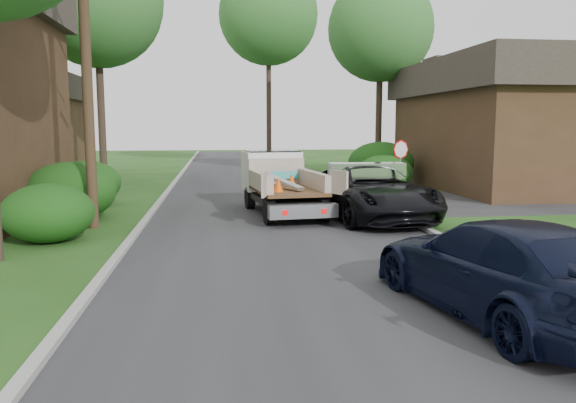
# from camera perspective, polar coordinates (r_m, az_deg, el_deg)

# --- Properties ---
(ground) EXTENTS (120.00, 120.00, 0.00)m
(ground) POSITION_cam_1_polar(r_m,az_deg,el_deg) (12.49, 1.40, -6.19)
(ground) COLOR #1E4513
(ground) RESTS_ON ground
(road) EXTENTS (8.00, 90.00, 0.02)m
(road) POSITION_cam_1_polar(r_m,az_deg,el_deg) (22.27, -2.40, -0.06)
(road) COLOR #28282B
(road) RESTS_ON ground
(side_street) EXTENTS (16.00, 7.00, 0.02)m
(side_street) POSITION_cam_1_polar(r_m,az_deg,el_deg) (25.30, 26.01, 0.10)
(side_street) COLOR #28282B
(side_street) RESTS_ON ground
(curb_left) EXTENTS (0.20, 90.00, 0.12)m
(curb_left) POSITION_cam_1_polar(r_m,az_deg,el_deg) (22.31, -12.96, -0.09)
(curb_left) COLOR #9E9E99
(curb_left) RESTS_ON ground
(curb_right) EXTENTS (0.20, 90.00, 0.12)m
(curb_right) POSITION_cam_1_polar(r_m,az_deg,el_deg) (22.96, 7.85, 0.25)
(curb_right) COLOR #9E9E99
(curb_right) RESTS_ON ground
(stop_sign) EXTENTS (0.71, 0.32, 2.48)m
(stop_sign) POSITION_cam_1_polar(r_m,az_deg,el_deg) (22.17, 11.35, 4.37)
(stop_sign) COLOR slate
(stop_sign) RESTS_ON ground
(utility_pole) EXTENTS (2.42, 1.25, 10.00)m
(utility_pole) POSITION_cam_1_polar(r_m,az_deg,el_deg) (17.51, -19.82, 14.38)
(utility_pole) COLOR #382619
(utility_pole) RESTS_ON ground
(house_left_far) EXTENTS (7.56, 7.56, 6.00)m
(house_left_far) POSITION_cam_1_polar(r_m,az_deg,el_deg) (35.95, -26.30, 6.96)
(house_left_far) COLOR #3B2818
(house_left_far) RESTS_ON ground
(house_right) EXTENTS (9.72, 12.96, 6.20)m
(house_right) POSITION_cam_1_polar(r_m,az_deg,el_deg) (29.92, 22.75, 7.39)
(house_right) COLOR #3B2818
(house_right) RESTS_ON ground
(hedge_left_a) EXTENTS (2.34, 2.34, 1.53)m
(hedge_left_a) POSITION_cam_1_polar(r_m,az_deg,el_deg) (15.79, -23.21, -1.07)
(hedge_left_a) COLOR #15400E
(hedge_left_a) RESTS_ON ground
(hedge_left_b) EXTENTS (2.86, 2.86, 1.87)m
(hedge_left_b) POSITION_cam_1_polar(r_m,az_deg,el_deg) (19.19, -21.23, 0.99)
(hedge_left_b) COLOR #15400E
(hedge_left_b) RESTS_ON ground
(hedge_left_c) EXTENTS (2.60, 2.60, 1.70)m
(hedge_left_c) POSITION_cam_1_polar(r_m,az_deg,el_deg) (22.66, -19.83, 1.78)
(hedge_left_c) COLOR #15400E
(hedge_left_c) RESTS_ON ground
(hedge_right_a) EXTENTS (2.60, 2.60, 1.70)m
(hedge_right_a) POSITION_cam_1_polar(r_m,az_deg,el_deg) (26.21, 9.79, 2.86)
(hedge_right_a) COLOR #15400E
(hedge_right_a) RESTS_ON ground
(hedge_right_b) EXTENTS (3.38, 3.38, 2.21)m
(hedge_right_b) POSITION_cam_1_polar(r_m,az_deg,el_deg) (29.26, 9.41, 3.86)
(hedge_right_b) COLOR #15400E
(hedge_right_b) RESTS_ON ground
(tree_left_far) EXTENTS (6.40, 6.40, 12.20)m
(tree_left_far) POSITION_cam_1_polar(r_m,az_deg,el_deg) (30.15, -18.88, 18.72)
(tree_left_far) COLOR #2D2119
(tree_left_far) RESTS_ON ground
(tree_right_far) EXTENTS (6.00, 6.00, 11.50)m
(tree_right_far) POSITION_cam_1_polar(r_m,az_deg,el_deg) (33.77, 9.39, 16.91)
(tree_right_far) COLOR #2D2119
(tree_right_far) RESTS_ON ground
(tree_center_far) EXTENTS (7.20, 7.20, 14.60)m
(tree_center_far) POSITION_cam_1_polar(r_m,az_deg,el_deg) (42.92, -2.00, 18.38)
(tree_center_far) COLOR #2D2119
(tree_center_far) RESTS_ON ground
(flatbed_truck) EXTENTS (2.94, 5.79, 2.11)m
(flatbed_truck) POSITION_cam_1_polar(r_m,az_deg,el_deg) (19.81, -1.09, 2.32)
(flatbed_truck) COLOR black
(flatbed_truck) RESTS_ON ground
(black_pickup) EXTENTS (3.67, 6.61, 1.75)m
(black_pickup) POSITION_cam_1_polar(r_m,az_deg,el_deg) (18.43, 8.30, 0.99)
(black_pickup) COLOR black
(black_pickup) RESTS_ON ground
(navy_suv) EXTENTS (3.01, 5.67, 1.56)m
(navy_suv) POSITION_cam_1_polar(r_m,az_deg,el_deg) (9.49, 20.88, -6.30)
(navy_suv) COLOR black
(navy_suv) RESTS_ON ground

